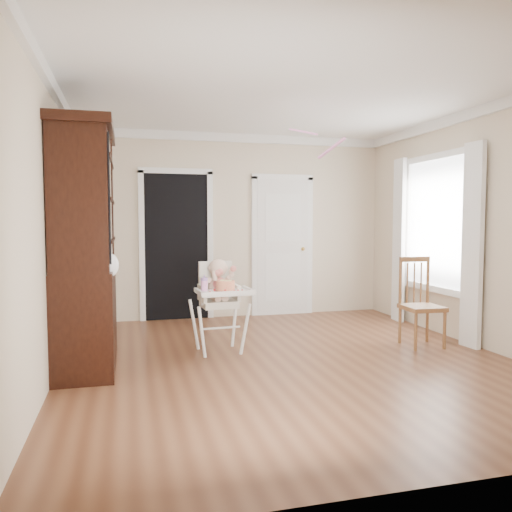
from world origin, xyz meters
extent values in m
plane|color=#58311E|center=(0.00, 0.00, 0.00)|extent=(5.00, 5.00, 0.00)
plane|color=white|center=(0.00, 0.00, 2.70)|extent=(5.00, 5.00, 0.00)
plane|color=beige|center=(0.00, 2.50, 1.35)|extent=(4.50, 0.00, 4.50)
plane|color=beige|center=(-2.25, 0.00, 1.35)|extent=(0.00, 5.00, 5.00)
plane|color=beige|center=(2.25, 0.00, 1.35)|extent=(0.00, 5.00, 5.00)
cube|color=black|center=(-0.90, 2.48, 1.05)|extent=(0.90, 0.03, 2.10)
cube|color=white|center=(-1.39, 2.48, 1.05)|extent=(0.08, 0.05, 2.18)
cube|color=white|center=(-0.41, 2.48, 1.05)|extent=(0.08, 0.05, 2.18)
cube|color=white|center=(-0.90, 2.48, 2.14)|extent=(1.06, 0.05, 0.08)
cube|color=white|center=(0.70, 2.48, 1.02)|extent=(0.80, 0.05, 2.05)
cube|color=white|center=(0.26, 2.48, 1.02)|extent=(0.08, 0.05, 2.13)
cube|color=white|center=(1.14, 2.48, 1.02)|extent=(0.08, 0.05, 2.13)
sphere|color=gold|center=(1.02, 2.44, 1.00)|extent=(0.06, 0.06, 0.06)
cube|color=white|center=(2.23, 0.80, 1.40)|extent=(0.02, 1.20, 1.60)
cube|color=white|center=(2.21, 0.80, 2.24)|extent=(0.06, 1.36, 0.08)
cube|color=white|center=(2.15, 0.02, 1.15)|extent=(0.08, 0.28, 2.30)
cube|color=white|center=(2.15, 1.58, 1.15)|extent=(0.08, 0.28, 2.30)
cylinder|color=white|center=(-0.86, 0.30, 0.27)|extent=(0.11, 0.12, 0.58)
cylinder|color=white|center=(-0.39, 0.33, 0.27)|extent=(0.12, 0.11, 0.58)
cylinder|color=white|center=(-0.88, 0.73, 0.27)|extent=(0.12, 0.11, 0.58)
cylinder|color=white|center=(-0.42, 0.76, 0.27)|extent=(0.11, 0.12, 0.58)
cylinder|color=white|center=(-0.63, 0.48, 0.27)|extent=(0.45, 0.05, 0.02)
cube|color=silver|center=(-0.64, 0.53, 0.53)|extent=(0.39, 0.37, 0.08)
cube|color=silver|center=(-0.82, 0.52, 0.65)|extent=(0.06, 0.33, 0.17)
cube|color=silver|center=(-0.45, 0.54, 0.65)|extent=(0.06, 0.33, 0.17)
cube|color=silver|center=(-0.65, 0.70, 0.77)|extent=(0.37, 0.08, 0.43)
cube|color=white|center=(-0.62, 0.30, 0.68)|extent=(0.57, 0.42, 0.03)
cube|color=white|center=(-0.61, 0.11, 0.70)|extent=(0.54, 0.06, 0.04)
ellipsoid|color=beige|center=(-0.64, 0.56, 0.69)|extent=(0.24, 0.20, 0.29)
sphere|color=beige|center=(-0.64, 0.56, 0.92)|extent=(0.21, 0.21, 0.20)
sphere|color=red|center=(-0.63, 0.50, 0.75)|extent=(0.15, 0.15, 0.15)
sphere|color=red|center=(-0.66, 0.48, 0.87)|extent=(0.07, 0.07, 0.07)
sphere|color=red|center=(-0.48, 0.49, 0.91)|extent=(0.07, 0.07, 0.07)
cylinder|color=silver|center=(-0.61, 0.28, 0.70)|extent=(0.25, 0.25, 0.01)
cylinder|color=red|center=(-0.61, 0.28, 0.76)|extent=(0.19, 0.19, 0.10)
cylinder|color=#F2E08C|center=(-0.59, 0.26, 0.80)|extent=(0.09, 0.09, 0.02)
cylinder|color=#F596D8|center=(-0.82, 0.38, 0.75)|extent=(0.07, 0.07, 0.11)
cylinder|color=#9366B2|center=(-0.82, 0.38, 0.82)|extent=(0.07, 0.07, 0.03)
cone|color=#9366B2|center=(-0.82, 0.38, 0.85)|extent=(0.02, 0.02, 0.04)
cube|color=black|center=(-1.99, 0.30, 0.49)|extent=(0.54, 1.30, 0.97)
cube|color=black|center=(-1.99, 0.30, 1.62)|extent=(0.50, 1.30, 1.30)
cube|color=black|center=(-1.73, -0.02, 1.62)|extent=(0.02, 0.56, 1.13)
cube|color=black|center=(-1.73, 0.63, 1.62)|extent=(0.02, 0.56, 1.13)
cube|color=black|center=(-1.99, 0.30, 2.29)|extent=(0.58, 1.38, 0.09)
ellipsoid|color=white|center=(-1.77, -0.07, 1.03)|extent=(0.22, 0.17, 0.24)
cube|color=brown|center=(1.65, 0.20, 0.44)|extent=(0.43, 0.43, 0.05)
cylinder|color=brown|center=(1.46, 0.03, 0.22)|extent=(0.04, 0.04, 0.44)
cylinder|color=brown|center=(1.82, 0.02, 0.22)|extent=(0.04, 0.04, 0.44)
cylinder|color=brown|center=(1.48, 0.38, 0.22)|extent=(0.04, 0.04, 0.44)
cylinder|color=brown|center=(1.83, 0.37, 0.22)|extent=(0.04, 0.04, 0.44)
cylinder|color=brown|center=(1.48, 0.39, 0.73)|extent=(0.04, 0.04, 0.57)
cylinder|color=brown|center=(1.83, 0.38, 0.73)|extent=(0.04, 0.04, 0.57)
cube|color=brown|center=(1.66, 0.39, 0.98)|extent=(0.37, 0.05, 0.06)
camera|label=1|loc=(-1.59, -4.76, 1.42)|focal=35.00mm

